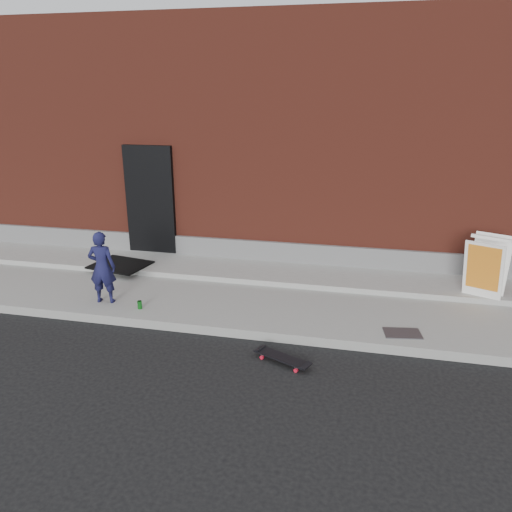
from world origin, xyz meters
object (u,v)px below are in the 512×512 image
(skateboard, at_px, (282,358))
(child, at_px, (102,267))
(soda_can, at_px, (140,305))
(pizza_sign, at_px, (486,266))

(skateboard, bearing_deg, child, 161.66)
(child, distance_m, soda_can, 0.90)
(skateboard, relative_size, pizza_sign, 0.80)
(child, distance_m, pizza_sign, 6.46)
(skateboard, height_order, soda_can, soda_can)
(pizza_sign, bearing_deg, skateboard, -140.15)
(skateboard, distance_m, soda_can, 2.72)
(child, height_order, soda_can, child)
(child, bearing_deg, soda_can, 160.42)
(pizza_sign, xyz_separation_m, soda_can, (-5.59, -1.60, -0.55))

